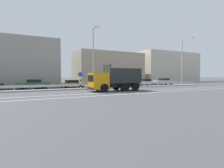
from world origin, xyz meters
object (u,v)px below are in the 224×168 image
object	(u,v)px
dump_truck	(109,82)
street_lamp_1	(94,56)
parked_car_4	(73,84)
parked_car_5	(102,83)
parked_car_8	(163,81)
parked_car_3	(33,84)
median_road_sign	(80,80)
street_lamp_2	(183,60)
parked_car_7	(145,82)
parked_car_6	(124,82)

from	to	relation	value
dump_truck	street_lamp_1	xyz separation A→B (m)	(-0.48, 4.33, 3.81)
parked_car_4	parked_car_5	xyz separation A→B (m)	(5.42, 0.11, 0.09)
parked_car_4	parked_car_8	size ratio (longest dim) A/B	0.94
parked_car_3	parked_car_4	bearing A→B (deg)	-91.60
parked_car_3	parked_car_8	distance (m)	26.72
median_road_sign	parked_car_3	world-z (taller)	median_road_sign
dump_truck	parked_car_3	bearing A→B (deg)	46.83
parked_car_3	dump_truck	bearing A→B (deg)	-135.53
street_lamp_2	parked_car_4	distance (m)	22.14
street_lamp_1	parked_car_4	xyz separation A→B (m)	(-2.06, 4.37, -4.39)
dump_truck	street_lamp_1	size ratio (longest dim) A/B	0.78
median_road_sign	parked_car_8	xyz separation A→B (m)	(20.64, 4.30, -0.66)
parked_car_7	parked_car_8	bearing A→B (deg)	-90.14
parked_car_5	parked_car_6	world-z (taller)	parked_car_5
dump_truck	street_lamp_2	xyz separation A→B (m)	(18.61, 4.02, 3.97)
dump_truck	parked_car_8	bearing A→B (deg)	-61.53
parked_car_3	parked_car_4	distance (m)	6.07
parked_car_5	street_lamp_1	bearing A→B (deg)	-40.90
dump_truck	street_lamp_2	distance (m)	19.45
parked_car_8	parked_car_7	bearing A→B (deg)	93.33
street_lamp_2	parked_car_7	xyz separation A→B (m)	(-5.81, 4.59, -4.54)
median_road_sign	parked_car_7	distance (m)	15.91
street_lamp_1	parked_car_6	xyz separation A→B (m)	(8.55, 4.94, -4.33)
parked_car_8	street_lamp_1	bearing A→B (deg)	105.47
street_lamp_2	street_lamp_1	bearing A→B (deg)	179.06
dump_truck	parked_car_5	bearing A→B (deg)	-15.31
street_lamp_1	street_lamp_2	bearing A→B (deg)	-0.94
median_road_sign	parked_car_6	distance (m)	11.68
parked_car_5	parked_car_6	size ratio (longest dim) A/B	1.10
dump_truck	street_lamp_2	size ratio (longest dim) A/B	0.76
median_road_sign	parked_car_4	xyz separation A→B (m)	(-0.01, 4.30, -0.72)
street_lamp_2	parked_car_8	distance (m)	6.51
median_road_sign	parked_car_7	world-z (taller)	median_road_sign
median_road_sign	parked_car_3	bearing A→B (deg)	143.45
parked_car_4	parked_car_6	xyz separation A→B (m)	(10.61, 0.57, 0.05)
median_road_sign	parked_car_3	size ratio (longest dim) A/B	0.54
parked_car_6	parked_car_8	size ratio (longest dim) A/B	0.84
parked_car_7	street_lamp_1	bearing A→B (deg)	106.60
dump_truck	parked_car_7	world-z (taller)	dump_truck
median_road_sign	parked_car_5	world-z (taller)	median_road_sign
parked_car_4	parked_car_6	bearing A→B (deg)	91.50
dump_truck	parked_car_8	distance (m)	20.10
street_lamp_2	parked_car_5	size ratio (longest dim) A/B	2.08
dump_truck	parked_car_6	size ratio (longest dim) A/B	1.74
street_lamp_2	parked_car_5	bearing A→B (deg)	163.08
median_road_sign	street_lamp_2	bearing A→B (deg)	-1.04
parked_car_6	parked_car_7	bearing A→B (deg)	-96.04
parked_car_7	parked_car_8	world-z (taller)	parked_car_8
median_road_sign	parked_car_5	size ratio (longest dim) A/B	0.58
dump_truck	parked_car_3	world-z (taller)	dump_truck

